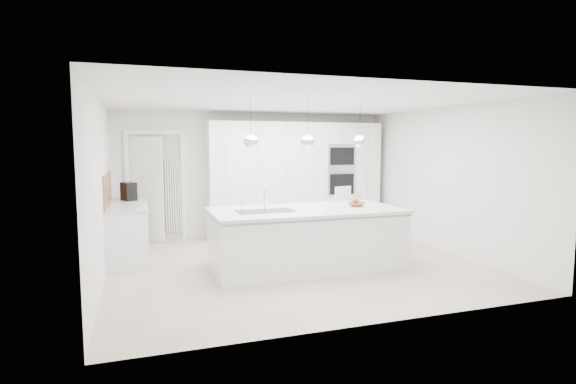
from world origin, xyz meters
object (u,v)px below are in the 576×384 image
object	(u,v)px
island_base	(307,240)
bar_stool_right	(346,218)
fruit_bowl	(356,204)
espresso_machine	(129,191)
bar_stool_left	(311,224)

from	to	relation	value
island_base	bar_stool_right	size ratio (longest dim) A/B	2.54
fruit_bowl	bar_stool_right	bearing A→B (deg)	73.12
espresso_machine	bar_stool_left	bearing A→B (deg)	-44.07
espresso_machine	bar_stool_right	xyz separation A→B (m)	(3.64, -1.02, -0.50)
bar_stool_right	island_base	bearing A→B (deg)	-155.26
espresso_machine	bar_stool_right	size ratio (longest dim) A/B	0.28
bar_stool_left	bar_stool_right	size ratio (longest dim) A/B	0.90
fruit_bowl	espresso_machine	xyz separation A→B (m)	(-3.36, 1.93, 0.12)
island_base	bar_stool_right	world-z (taller)	bar_stool_right
bar_stool_left	bar_stool_right	world-z (taller)	bar_stool_right
island_base	bar_stool_left	bearing A→B (deg)	65.20
island_base	fruit_bowl	xyz separation A→B (m)	(0.83, 0.05, 0.50)
island_base	fruit_bowl	size ratio (longest dim) A/B	10.39
bar_stool_right	bar_stool_left	bearing A→B (deg)	168.01
bar_stool_right	espresso_machine	bearing A→B (deg)	148.16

